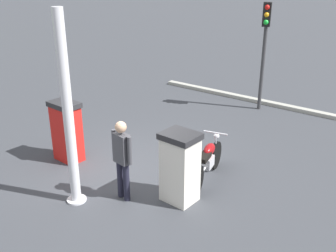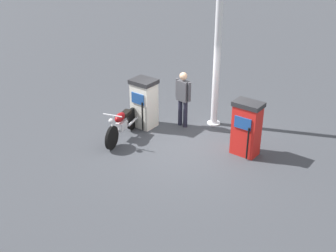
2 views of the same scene
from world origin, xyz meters
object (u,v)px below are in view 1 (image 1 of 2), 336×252
fuel_pump_far (67,131)px  attendant_person (122,155)px  roadside_traffic_light (265,38)px  motorcycle_near_pump (207,161)px  canopy_support_pole (68,117)px  fuel_pump_near (180,167)px

fuel_pump_far → attendant_person: (-0.60, -2.26, 0.22)m
attendant_person → roadside_traffic_light: (6.69, -0.23, 1.39)m
fuel_pump_far → attendant_person: attendant_person is taller
fuel_pump_far → roadside_traffic_light: 6.77m
fuel_pump_far → attendant_person: size_ratio=0.88×
motorcycle_near_pump → roadside_traffic_light: size_ratio=0.56×
canopy_support_pole → fuel_pump_far: bearing=51.1°
canopy_support_pole → fuel_pump_near: bearing=-54.7°
fuel_pump_near → canopy_support_pole: (-1.22, 1.73, 1.09)m
fuel_pump_far → canopy_support_pole: size_ratio=0.39×
attendant_person → fuel_pump_far: bearing=75.1°
fuel_pump_far → roadside_traffic_light: size_ratio=0.44×
fuel_pump_near → attendant_person: attendant_person is taller
fuel_pump_far → roadside_traffic_light: bearing=-22.2°
fuel_pump_near → canopy_support_pole: canopy_support_pole is taller
fuel_pump_near → canopy_support_pole: size_ratio=0.39×
attendant_person → canopy_support_pole: size_ratio=0.44×
attendant_person → roadside_traffic_light: bearing=-1.9°
fuel_pump_near → fuel_pump_far: 3.24m
canopy_support_pole → roadside_traffic_light: bearing=-7.6°
roadside_traffic_light → canopy_support_pole: 7.40m
fuel_pump_near → fuel_pump_far: (-0.00, 3.24, 0.01)m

